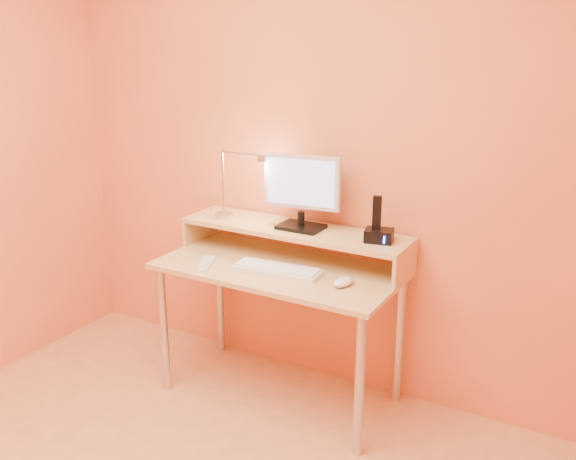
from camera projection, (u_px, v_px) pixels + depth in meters
The scene contains 25 objects.
wall_back at pixel (310, 150), 3.19m from camera, with size 3.00×0.04×2.50m, color #F47F4D.
desk_leg_fl at pixel (164, 330), 3.24m from camera, with size 0.04×0.04×0.69m, color #BABABA.
desk_leg_fr at pixel (359, 386), 2.73m from camera, with size 0.04×0.04×0.69m, color #BABABA.
desk_leg_bl at pixel (220, 296), 3.66m from camera, with size 0.04×0.04×0.69m, color #BABABA.
desk_leg_br at pixel (399, 339), 3.14m from camera, with size 0.04×0.04×0.69m, color #BABABA.
desk_lower at pixel (279, 269), 3.09m from camera, with size 1.20×0.60×0.03m, color tan.
shelf_riser_left at pixel (201, 228), 3.46m from camera, with size 0.02×0.30×0.14m, color tan.
shelf_riser_right at pixel (405, 265), 2.91m from camera, with size 0.02×0.30×0.14m, color tan.
desk_shelf at pixel (294, 230), 3.16m from camera, with size 1.20×0.30×0.03m, color tan.
monitor_foot at pixel (301, 227), 3.14m from camera, with size 0.22×0.16×0.02m, color black.
monitor_neck at pixel (301, 218), 3.12m from camera, with size 0.04×0.04×0.07m, color black.
monitor_panel at pixel (302, 182), 3.08m from camera, with size 0.39×0.04×0.26m, color silver.
monitor_back at pixel (304, 181), 3.10m from camera, with size 0.35×0.01×0.23m, color black.
monitor_screen at pixel (300, 183), 3.06m from camera, with size 0.35×0.00×0.23m, color #AFBBFA.
lamp_base at pixel (224, 215), 3.32m from camera, with size 0.10×0.10×0.03m, color #BABABA.
lamp_post at pixel (223, 183), 3.27m from camera, with size 0.01×0.01×0.33m, color #BABABA.
lamp_arm at pixel (242, 154), 3.16m from camera, with size 0.01×0.01×0.24m, color #BABABA.
lamp_head at pixel (262, 159), 3.11m from camera, with size 0.04×0.04×0.03m, color #BABABA.
lamp_bulb at pixel (262, 162), 3.11m from camera, with size 0.03×0.03×0.00m, color #FFEAC6.
phone_dock at pixel (379, 235), 2.93m from camera, with size 0.13×0.10×0.06m, color black.
phone_handset at pixel (377, 213), 2.91m from camera, with size 0.04×0.03×0.16m, color black.
phone_led at pixel (384, 240), 2.87m from camera, with size 0.01×0.00×0.04m, color #2D50FF.
keyboard at pixel (277, 270), 3.00m from camera, with size 0.43×0.14×0.02m, color silver.
mouse at pixel (343, 282), 2.84m from camera, with size 0.07×0.12×0.04m, color white.
remote_control at pixel (206, 264), 3.09m from camera, with size 0.05×0.20×0.02m, color silver.
Camera 1 is at (1.46, -1.31, 1.82)m, focal length 39.05 mm.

